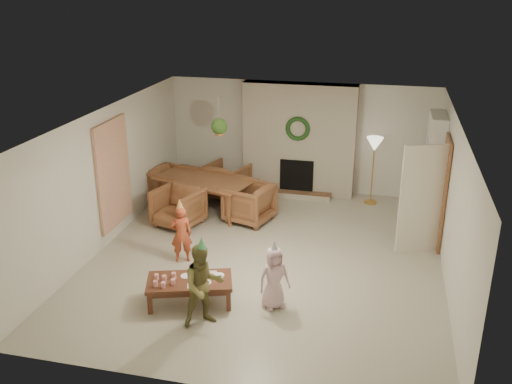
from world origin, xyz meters
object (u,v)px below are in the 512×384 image
(dining_chair_far, at_px, (227,181))
(dining_chair_left, at_px, (170,186))
(child_red, at_px, (181,234))
(child_pink, at_px, (274,278))
(dining_table, at_px, (204,195))
(coffee_table_top, at_px, (189,282))
(dining_chair_right, at_px, (249,203))
(child_plaid, at_px, (203,286))
(dining_chair_near, at_px, (178,207))

(dining_chair_far, height_order, dining_chair_left, same)
(dining_chair_left, bearing_deg, child_red, -137.91)
(child_pink, bearing_deg, dining_table, 89.72)
(dining_table, bearing_deg, coffee_table_top, -58.42)
(dining_table, bearing_deg, child_pink, -39.81)
(child_red, relative_size, child_pink, 1.05)
(dining_chair_far, xyz_separation_m, dining_chair_right, (0.81, -1.17, 0.00))
(dining_chair_right, distance_m, coffee_table_top, 3.18)
(coffee_table_top, distance_m, child_red, 1.39)
(coffee_table_top, height_order, child_pink, child_pink)
(child_plaid, xyz_separation_m, child_pink, (0.88, 0.66, -0.13))
(child_red, bearing_deg, coffee_table_top, 91.12)
(child_plaid, distance_m, child_pink, 1.11)
(dining_chair_near, relative_size, coffee_table_top, 0.68)
(dining_chair_far, bearing_deg, child_plaid, 119.09)
(dining_chair_near, xyz_separation_m, dining_chair_far, (0.51, 1.70, 0.00))
(dining_chair_near, bearing_deg, child_pink, -28.48)
(child_pink, bearing_deg, dining_chair_right, 76.90)
(child_red, bearing_deg, child_pink, 126.05)
(child_red, distance_m, child_pink, 2.13)
(dining_chair_near, relative_size, child_pink, 0.88)
(dining_chair_far, height_order, child_plaid, child_plaid)
(dining_table, relative_size, dining_chair_far, 2.34)
(dining_chair_near, height_order, child_plaid, child_plaid)
(dining_chair_left, height_order, child_pink, child_pink)
(dining_table, height_order, child_plaid, child_plaid)
(child_plaid, bearing_deg, child_pink, 2.77)
(dining_table, bearing_deg, dining_chair_far, 90.00)
(dining_chair_far, distance_m, dining_chair_left, 1.25)
(coffee_table_top, bearing_deg, child_pink, -9.40)
(child_plaid, bearing_deg, dining_chair_near, 82.44)
(coffee_table_top, height_order, child_red, child_red)
(dining_table, xyz_separation_m, dining_chair_left, (-0.85, 0.26, 0.04))
(coffee_table_top, bearing_deg, dining_chair_left, 97.54)
(dining_table, xyz_separation_m, coffee_table_top, (0.92, -3.50, 0.01))
(dining_chair_left, distance_m, coffee_table_top, 4.15)
(child_red, relative_size, child_plaid, 0.83)
(dining_table, height_order, child_red, child_red)
(dining_chair_far, xyz_separation_m, child_red, (0.08, -3.10, 0.12))
(dining_table, relative_size, child_plaid, 1.64)
(dining_chair_far, xyz_separation_m, child_plaid, (1.05, -4.82, 0.22))
(dining_chair_right, height_order, child_plaid, child_plaid)
(child_pink, bearing_deg, coffee_table_top, 154.66)
(dining_chair_near, xyz_separation_m, dining_chair_right, (1.32, 0.53, 0.00))
(dining_chair_left, distance_m, child_plaid, 4.75)
(dining_chair_far, height_order, coffee_table_top, dining_chair_far)
(dining_chair_left, bearing_deg, dining_chair_right, -90.00)
(dining_chair_far, bearing_deg, coffee_table_top, 115.51)
(dining_chair_right, bearing_deg, dining_chair_far, -128.66)
(dining_table, distance_m, child_pink, 3.97)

